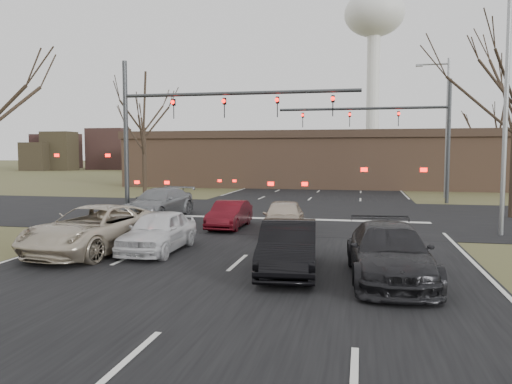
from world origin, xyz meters
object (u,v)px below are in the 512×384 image
at_px(car_charcoal_sedan, 389,253).
at_px(car_silver_ahead, 284,217).
at_px(water_tower, 374,24).
at_px(car_silver_suv, 95,229).
at_px(car_white_sedan, 158,231).
at_px(building, 345,159).
at_px(car_grey_ahead, 159,203).
at_px(streetlight_right_far, 444,121).
at_px(car_black_hatch, 288,247).
at_px(car_red_ahead, 229,215).
at_px(streetlight_right_near, 501,93).
at_px(mast_arm_near, 185,117).
at_px(mast_arm_far, 403,126).

xyz_separation_m(car_charcoal_sedan, car_silver_ahead, (-3.78, 6.79, -0.03)).
bearing_deg(water_tower, car_charcoal_sedan, -90.83).
relative_size(car_silver_suv, car_white_sedan, 1.37).
xyz_separation_m(building, car_grey_ahead, (-8.50, -25.50, -1.93)).
height_order(streetlight_right_far, car_silver_ahead, streetlight_right_far).
bearing_deg(car_black_hatch, building, 83.98).
distance_m(water_tower, car_white_sedan, 121.28).
bearing_deg(car_red_ahead, car_white_sedan, -99.60).
bearing_deg(car_silver_suv, car_white_sedan, 21.62).
height_order(water_tower, car_red_ahead, water_tower).
bearing_deg(car_silver_ahead, car_white_sedan, -133.03).
height_order(streetlight_right_near, car_grey_ahead, streetlight_right_near).
bearing_deg(streetlight_right_far, water_tower, 92.05).
relative_size(car_charcoal_sedan, car_red_ahead, 1.37).
height_order(car_white_sedan, car_red_ahead, car_white_sedan).
distance_m(building, car_silver_ahead, 29.43).
height_order(mast_arm_near, car_silver_ahead, mast_arm_near).
height_order(car_red_ahead, car_silver_ahead, car_silver_ahead).
bearing_deg(mast_arm_near, car_grey_ahead, -158.51).
distance_m(streetlight_right_near, car_red_ahead, 11.96).
bearing_deg(car_silver_ahead, building, 81.83).
relative_size(car_white_sedan, car_silver_ahead, 1.00).
relative_size(building, car_grey_ahead, 8.37).
xyz_separation_m(mast_arm_far, car_black_hatch, (-4.55, -20.82, -4.32)).
relative_size(car_silver_suv, car_silver_ahead, 1.37).
bearing_deg(car_silver_ahead, car_red_ahead, 153.53).
relative_size(mast_arm_far, car_grey_ahead, 2.20).
xyz_separation_m(car_grey_ahead, car_silver_ahead, (7.00, -3.82, -0.05)).
distance_m(car_white_sedan, car_black_hatch, 5.04).
bearing_deg(mast_arm_near, building, 73.87).
xyz_separation_m(water_tower, mast_arm_near, (-11.23, -107.00, -30.40)).
bearing_deg(streetlight_right_far, mast_arm_far, -128.11).
bearing_deg(mast_arm_far, streetlight_right_far, 51.89).
relative_size(building, streetlight_right_far, 4.24).
distance_m(streetlight_right_near, car_grey_ahead, 16.26).
relative_size(streetlight_right_near, streetlight_right_far, 1.00).
bearing_deg(car_silver_ahead, streetlight_right_far, 59.05).
bearing_deg(streetlight_right_near, car_silver_ahead, -170.97).
bearing_deg(water_tower, car_grey_ahead, -96.63).
relative_size(car_white_sedan, car_charcoal_sedan, 0.81).
xyz_separation_m(car_silver_suv, car_silver_ahead, (5.51, 5.03, -0.08)).
height_order(building, car_charcoal_sedan, building).
bearing_deg(mast_arm_near, streetlight_right_near, -12.05).
bearing_deg(car_silver_suv, car_black_hatch, -5.23).
bearing_deg(car_black_hatch, car_red_ahead, 110.69).
height_order(mast_arm_far, car_silver_ahead, mast_arm_far).
distance_m(water_tower, mast_arm_near, 111.80).
bearing_deg(car_silver_ahead, car_black_hatch, -85.36).
xyz_separation_m(streetlight_right_near, streetlight_right_far, (0.50, 17.00, 0.00)).
bearing_deg(car_black_hatch, water_tower, 82.45).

